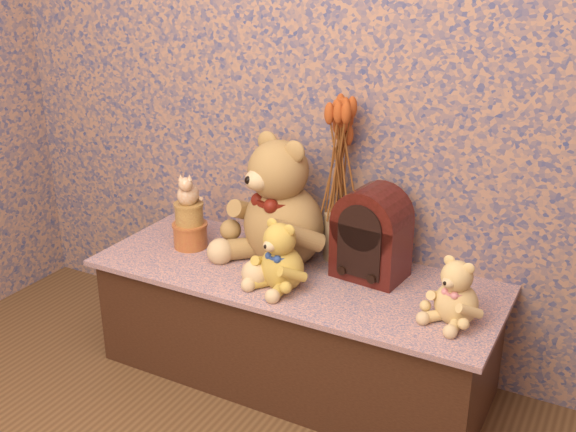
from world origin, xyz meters
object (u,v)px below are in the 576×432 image
object	(u,v)px
teddy_large	(283,194)
teddy_medium	(282,251)
teddy_small	(458,288)
cathedral_radio	(372,232)
biscuit_tin_lower	(190,235)
cat_figurine	(188,188)
ceramic_vase	(339,235)

from	to	relation	value
teddy_large	teddy_medium	xyz separation A→B (m)	(0.11, -0.21, -0.13)
teddy_medium	teddy_small	distance (m)	0.60
teddy_medium	teddy_small	xyz separation A→B (m)	(0.60, 0.05, -0.02)
teddy_medium	cathedral_radio	bearing A→B (deg)	58.31
teddy_small	biscuit_tin_lower	world-z (taller)	teddy_small
biscuit_tin_lower	cat_figurine	distance (m)	0.20
teddy_small	cat_figurine	bearing A→B (deg)	-162.45
cathedral_radio	teddy_medium	bearing A→B (deg)	-131.50
ceramic_vase	teddy_small	bearing A→B (deg)	-25.64
teddy_large	teddy_medium	bearing A→B (deg)	-38.16
teddy_medium	ceramic_vase	world-z (taller)	teddy_medium
cat_figurine	biscuit_tin_lower	bearing A→B (deg)	0.00
cathedral_radio	biscuit_tin_lower	size ratio (longest dim) A/B	2.56
teddy_large	teddy_medium	world-z (taller)	teddy_large
biscuit_tin_lower	teddy_large	bearing A→B (deg)	12.69
ceramic_vase	cat_figurine	size ratio (longest dim) A/B	1.43
ceramic_vase	cat_figurine	bearing A→B (deg)	-162.24
teddy_large	ceramic_vase	bearing A→B (deg)	51.67
teddy_large	cat_figurine	world-z (taller)	teddy_large
cathedral_radio	biscuit_tin_lower	world-z (taller)	cathedral_radio
teddy_large	cat_figurine	distance (m)	0.38
ceramic_vase	biscuit_tin_lower	size ratio (longest dim) A/B	1.42
cat_figurine	cathedral_radio	bearing A→B (deg)	-16.41
teddy_medium	cathedral_radio	world-z (taller)	cathedral_radio
biscuit_tin_lower	teddy_small	bearing A→B (deg)	-3.76
teddy_small	ceramic_vase	bearing A→B (deg)	175.67
teddy_small	cathedral_radio	distance (m)	0.40
teddy_small	cat_figurine	xyz separation A→B (m)	(-1.08, 0.07, 0.13)
teddy_large	teddy_medium	size ratio (longest dim) A/B	1.97
teddy_large	ceramic_vase	size ratio (longest dim) A/B	2.76
cathedral_radio	cat_figurine	bearing A→B (deg)	-166.18
teddy_large	biscuit_tin_lower	world-z (taller)	teddy_large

